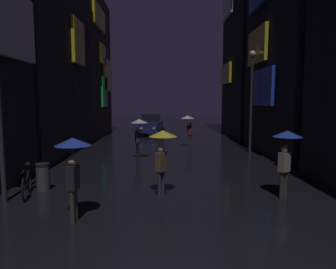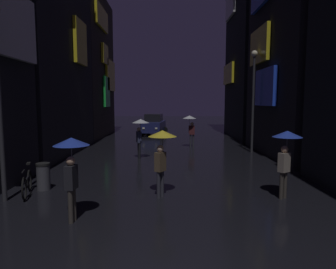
{
  "view_description": "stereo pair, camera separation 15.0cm",
  "coord_description": "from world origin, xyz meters",
  "views": [
    {
      "loc": [
        -0.17,
        -3.93,
        3.01
      ],
      "look_at": [
        0.0,
        8.24,
        1.68
      ],
      "focal_mm": 32.0,
      "sensor_mm": 36.0,
      "label": 1
    },
    {
      "loc": [
        -0.02,
        -3.94,
        3.01
      ],
      "look_at": [
        0.0,
        8.24,
        1.68
      ],
      "focal_mm": 32.0,
      "sensor_mm": 36.0,
      "label": 2
    }
  ],
  "objects": [
    {
      "name": "car_distant",
      "position": [
        -1.33,
        23.62,
        0.93
      ],
      "size": [
        2.58,
        4.3,
        1.92
      ],
      "color": "navy",
      "rests_on": "ground"
    },
    {
      "name": "trash_bin",
      "position": [
        -4.3,
        6.11,
        0.47
      ],
      "size": [
        0.46,
        0.46,
        0.93
      ],
      "color": "#3F3F47",
      "rests_on": "ground"
    },
    {
      "name": "pedestrian_far_right_blue",
      "position": [
        3.66,
        5.26,
        1.67
      ],
      "size": [
        0.9,
        0.9,
        2.12
      ],
      "color": "#38332D",
      "rests_on": "ground"
    },
    {
      "name": "pedestrian_near_crossing_blue",
      "position": [
        -2.44,
        3.45,
        1.67
      ],
      "size": [
        0.9,
        0.9,
        2.12
      ],
      "color": "#38332D",
      "rests_on": "ground"
    },
    {
      "name": "pedestrian_midstreet_centre_clear",
      "position": [
        -1.49,
        11.76,
        1.67
      ],
      "size": [
        0.9,
        0.9,
        2.12
      ],
      "color": "black",
      "rests_on": "ground"
    },
    {
      "name": "pedestrian_midstreet_left_yellow",
      "position": [
        -0.22,
        5.4,
        1.67
      ],
      "size": [
        0.9,
        0.9,
        2.12
      ],
      "color": "#2D2D38",
      "rests_on": "ground"
    },
    {
      "name": "building_right_far",
      "position": [
        7.49,
        21.67,
        10.86
      ],
      "size": [
        4.25,
        7.34,
        21.72
      ],
      "color": "black",
      "rests_on": "ground"
    },
    {
      "name": "bicycle_parked_at_storefront",
      "position": [
        -4.6,
        5.55,
        0.39
      ],
      "size": [
        0.59,
        1.76,
        0.96
      ],
      "color": "black",
      "rests_on": "ground"
    },
    {
      "name": "building_left_far",
      "position": [
        -7.48,
        22.34,
        6.02
      ],
      "size": [
        4.25,
        8.67,
        12.03
      ],
      "color": "#2D2826",
      "rests_on": "ground"
    },
    {
      "name": "building_right_mid",
      "position": [
        7.48,
        13.06,
        6.23
      ],
      "size": [
        4.25,
        8.12,
        12.45
      ],
      "color": "black",
      "rests_on": "ground"
    },
    {
      "name": "pedestrian_foreground_right_clear",
      "position": [
        1.46,
        15.84,
        1.67
      ],
      "size": [
        0.9,
        0.9,
        2.12
      ],
      "color": "#2D2D38",
      "rests_on": "ground"
    },
    {
      "name": "streetlamp_right_far",
      "position": [
        5.0,
        13.79,
        3.7
      ],
      "size": [
        0.36,
        0.36,
        5.98
      ],
      "color": "#2D2D33",
      "rests_on": "ground"
    }
  ]
}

